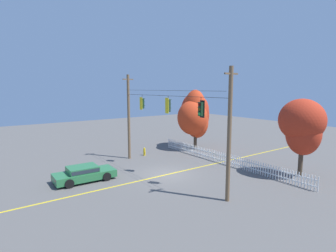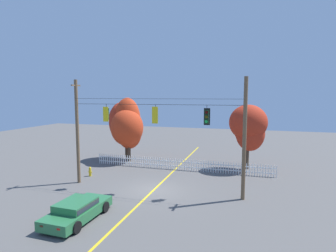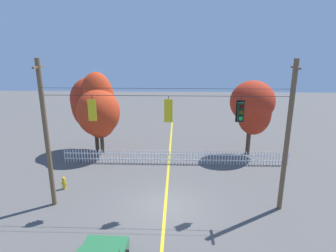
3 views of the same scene
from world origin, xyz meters
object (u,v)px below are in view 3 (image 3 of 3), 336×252
at_px(traffic_signal_southbound_primary, 93,110).
at_px(traffic_signal_northbound_secondary, 168,110).
at_px(autumn_maple_mid, 98,110).
at_px(autumn_oak_far_east, 253,106).
at_px(traffic_signal_eastbound_side, 240,112).
at_px(autumn_maple_near_fence, 91,103).
at_px(fire_hydrant, 64,183).

distance_m(traffic_signal_southbound_primary, traffic_signal_northbound_secondary, 3.93).
height_order(autumn_maple_mid, autumn_oak_far_east, autumn_maple_mid).
height_order(traffic_signal_northbound_secondary, traffic_signal_eastbound_side, same).
relative_size(traffic_signal_southbound_primary, traffic_signal_eastbound_side, 0.96).
height_order(autumn_maple_near_fence, fire_hydrant, autumn_maple_near_fence).
bearing_deg(autumn_maple_mid, autumn_maple_near_fence, 136.28).
bearing_deg(autumn_oak_far_east, traffic_signal_northbound_secondary, -128.30).
relative_size(traffic_signal_eastbound_side, autumn_oak_far_east, 0.22).
bearing_deg(traffic_signal_eastbound_side, traffic_signal_northbound_secondary, -179.70).
bearing_deg(autumn_maple_mid, traffic_signal_northbound_secondary, -53.41).
distance_m(autumn_maple_near_fence, fire_hydrant, 7.80).
height_order(traffic_signal_northbound_secondary, autumn_maple_mid, autumn_maple_mid).
bearing_deg(traffic_signal_northbound_secondary, autumn_oak_far_east, 51.70).
xyz_separation_m(autumn_maple_mid, fire_hydrant, (-0.77, -6.14, -3.34)).
height_order(traffic_signal_southbound_primary, traffic_signal_northbound_secondary, same).
bearing_deg(fire_hydrant, traffic_signal_northbound_secondary, -15.20).
distance_m(traffic_signal_northbound_secondary, traffic_signal_eastbound_side, 3.69).
bearing_deg(autumn_oak_far_east, fire_hydrant, -154.34).
distance_m(autumn_oak_far_east, fire_hydrant, 14.96).
xyz_separation_m(traffic_signal_eastbound_side, autumn_maple_mid, (-9.60, 7.94, -1.80)).
height_order(traffic_signal_southbound_primary, autumn_maple_near_fence, traffic_signal_southbound_primary).
bearing_deg(traffic_signal_southbound_primary, autumn_maple_mid, 103.96).
xyz_separation_m(traffic_signal_northbound_secondary, autumn_oak_far_east, (6.39, 8.09, -1.49)).
bearing_deg(autumn_maple_near_fence, autumn_maple_mid, -43.72).
bearing_deg(autumn_maple_mid, fire_hydrant, -97.11).
bearing_deg(traffic_signal_southbound_primary, fire_hydrant, 146.54).
xyz_separation_m(traffic_signal_southbound_primary, autumn_maple_near_fence, (-2.71, 8.66, -1.44)).
distance_m(traffic_signal_eastbound_side, autumn_oak_far_east, 8.63).
distance_m(traffic_signal_southbound_primary, traffic_signal_eastbound_side, 7.62).
relative_size(autumn_maple_near_fence, autumn_oak_far_east, 1.02).
distance_m(autumn_maple_near_fence, autumn_oak_far_east, 13.04).
height_order(traffic_signal_northbound_secondary, autumn_maple_near_fence, traffic_signal_northbound_secondary).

